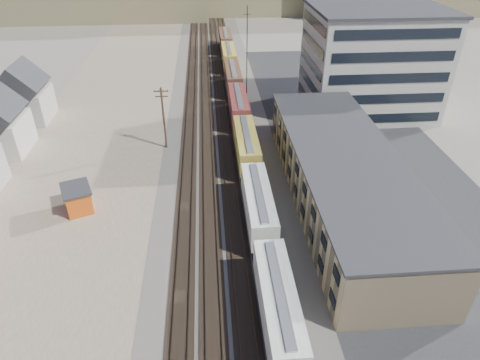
{
  "coord_description": "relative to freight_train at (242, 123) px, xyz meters",
  "views": [
    {
      "loc": [
        -1.6,
        -19.34,
        32.16
      ],
      "look_at": [
        2.05,
        26.59,
        3.0
      ],
      "focal_mm": 32.0,
      "sensor_mm": 36.0,
      "label": 1
    }
  ],
  "objects": [
    {
      "name": "parked_car_blue",
      "position": [
        20.53,
        -3.85,
        -2.13
      ],
      "size": [
        3.89,
        5.28,
        1.33
      ],
      "primitive_type": "imported",
      "rotation": [
        0.0,
        0.0,
        0.4
      ],
      "color": "navy",
      "rests_on": "ground"
    },
    {
      "name": "rail_tracks",
      "position": [
        -4.35,
        5.79,
        -2.68
      ],
      "size": [
        11.4,
        200.0,
        0.24
      ],
      "color": "black",
      "rests_on": "ground"
    },
    {
      "name": "dirt_yard",
      "position": [
        -23.8,
        -4.21,
        -2.78
      ],
      "size": [
        24.0,
        180.0,
        0.03
      ],
      "primitive_type": "cube",
      "color": "#746250",
      "rests_on": "ground"
    },
    {
      "name": "asphalt_lot",
      "position": [
        18.2,
        -9.21,
        -2.77
      ],
      "size": [
        26.0,
        120.0,
        0.04
      ],
      "primitive_type": "cube",
      "color": "#232326",
      "rests_on": "ground"
    },
    {
      "name": "maintenance_shed",
      "position": [
        -22.19,
        -18.16,
        -1.15
      ],
      "size": [
        4.73,
        5.3,
        3.2
      ],
      "color": "#D35413",
      "rests_on": "ground"
    },
    {
      "name": "utility_pole_north",
      "position": [
        -12.3,
        -2.21,
        2.5
      ],
      "size": [
        2.2,
        0.32,
        10.0
      ],
      "color": "#382619",
      "rests_on": "ground"
    },
    {
      "name": "office_tower",
      "position": [
        24.15,
        10.74,
        6.47
      ],
      "size": [
        22.6,
        18.6,
        18.45
      ],
      "color": "#9E998E",
      "rests_on": "ground"
    },
    {
      "name": "freight_train",
      "position": [
        0.0,
        0.0,
        0.0
      ],
      "size": [
        3.0,
        119.74,
        4.46
      ],
      "color": "black",
      "rests_on": "ground"
    },
    {
      "name": "ballast_bed",
      "position": [
        -3.8,
        5.79,
        -2.76
      ],
      "size": [
        18.0,
        200.0,
        0.06
      ],
      "primitive_type": "cube",
      "color": "#4C4742",
      "rests_on": "ground"
    },
    {
      "name": "parked_car_far",
      "position": [
        24.82,
        9.51,
        -2.07
      ],
      "size": [
        2.78,
        4.53,
        1.44
      ],
      "primitive_type": "imported",
      "rotation": [
        0.0,
        0.0,
        0.27
      ],
      "color": "white",
      "rests_on": "ground"
    },
    {
      "name": "radio_mast",
      "position": [
        2.2,
        15.79,
        6.33
      ],
      "size": [
        1.2,
        0.16,
        18.0
      ],
      "color": "black",
      "rests_on": "ground"
    },
    {
      "name": "warehouse",
      "position": [
        11.18,
        -19.21,
        0.86
      ],
      "size": [
        12.4,
        40.4,
        7.25
      ],
      "color": "tan",
      "rests_on": "ground"
    }
  ]
}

